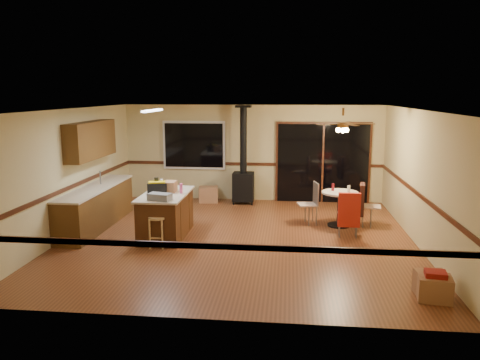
# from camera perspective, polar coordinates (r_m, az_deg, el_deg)

# --- Properties ---
(floor) EXTENTS (7.00, 7.00, 0.00)m
(floor) POSITION_cam_1_polar(r_m,az_deg,el_deg) (9.62, -0.19, -7.08)
(floor) COLOR brown
(floor) RESTS_ON ground
(ceiling) EXTENTS (7.00, 7.00, 0.00)m
(ceiling) POSITION_cam_1_polar(r_m,az_deg,el_deg) (9.16, -0.20, 8.60)
(ceiling) COLOR silver
(ceiling) RESTS_ON ground
(wall_back) EXTENTS (7.00, 0.00, 7.00)m
(wall_back) POSITION_cam_1_polar(r_m,az_deg,el_deg) (12.75, 1.51, 3.31)
(wall_back) COLOR tan
(wall_back) RESTS_ON ground
(wall_front) EXTENTS (7.00, 0.00, 7.00)m
(wall_front) POSITION_cam_1_polar(r_m,az_deg,el_deg) (5.92, -3.87, -5.34)
(wall_front) COLOR tan
(wall_front) RESTS_ON ground
(wall_left) EXTENTS (0.00, 7.00, 7.00)m
(wall_left) POSITION_cam_1_polar(r_m,az_deg,el_deg) (10.28, -19.98, 0.89)
(wall_left) COLOR tan
(wall_left) RESTS_ON ground
(wall_right) EXTENTS (0.00, 7.00, 7.00)m
(wall_right) POSITION_cam_1_polar(r_m,az_deg,el_deg) (9.58, 21.10, 0.15)
(wall_right) COLOR tan
(wall_right) RESTS_ON ground
(chair_rail) EXTENTS (7.00, 7.00, 0.08)m
(chair_rail) POSITION_cam_1_polar(r_m,az_deg,el_deg) (9.36, -0.19, -1.24)
(chair_rail) COLOR #3F1D0F
(chair_rail) RESTS_ON ground
(window) EXTENTS (1.72, 0.10, 1.32)m
(window) POSITION_cam_1_polar(r_m,az_deg,el_deg) (12.90, -5.63, 4.24)
(window) COLOR black
(window) RESTS_ON ground
(sliding_door) EXTENTS (2.52, 0.10, 2.10)m
(sliding_door) POSITION_cam_1_polar(r_m,az_deg,el_deg) (12.73, 10.05, 2.00)
(sliding_door) COLOR black
(sliding_door) RESTS_ON ground
(lower_cabinets) EXTENTS (0.60, 3.00, 0.86)m
(lower_cabinets) POSITION_cam_1_polar(r_m,az_deg,el_deg) (10.77, -17.09, -3.24)
(lower_cabinets) COLOR #543415
(lower_cabinets) RESTS_ON ground
(countertop) EXTENTS (0.64, 3.04, 0.04)m
(countertop) POSITION_cam_1_polar(r_m,az_deg,el_deg) (10.68, -17.23, -0.89)
(countertop) COLOR beige
(countertop) RESTS_ON lower_cabinets
(upper_cabinets) EXTENTS (0.35, 2.00, 0.80)m
(upper_cabinets) POSITION_cam_1_polar(r_m,az_deg,el_deg) (10.76, -17.72, 4.66)
(upper_cabinets) COLOR #543415
(upper_cabinets) RESTS_ON ground
(kitchen_island) EXTENTS (0.88, 1.68, 0.90)m
(kitchen_island) POSITION_cam_1_polar(r_m,az_deg,el_deg) (9.76, -9.00, -4.18)
(kitchen_island) COLOR #452611
(kitchen_island) RESTS_ON ground
(wood_stove) EXTENTS (0.55, 0.50, 2.52)m
(wood_stove) POSITION_cam_1_polar(r_m,az_deg,el_deg) (12.41, 0.41, 0.44)
(wood_stove) COLOR black
(wood_stove) RESTS_ON ground
(ceiling_fan) EXTENTS (0.24, 0.24, 0.55)m
(ceiling_fan) POSITION_cam_1_polar(r_m,az_deg,el_deg) (10.30, 12.41, 6.42)
(ceiling_fan) COLOR brown
(ceiling_fan) RESTS_ON ceiling
(fluorescent_strip) EXTENTS (0.10, 1.20, 0.04)m
(fluorescent_strip) POSITION_cam_1_polar(r_m,az_deg,el_deg) (9.82, -10.62, 8.32)
(fluorescent_strip) COLOR white
(fluorescent_strip) RESTS_ON ceiling
(toolbox_grey) EXTENTS (0.47, 0.33, 0.13)m
(toolbox_grey) POSITION_cam_1_polar(r_m,az_deg,el_deg) (9.04, -9.75, -2.03)
(toolbox_grey) COLOR slate
(toolbox_grey) RESTS_ON kitchen_island
(toolbox_black) EXTENTS (0.43, 0.29, 0.22)m
(toolbox_black) POSITION_cam_1_polar(r_m,az_deg,el_deg) (9.67, -10.06, -0.97)
(toolbox_black) COLOR black
(toolbox_black) RESTS_ON kitchen_island
(toolbox_yellow_lid) EXTENTS (0.37, 0.25, 0.03)m
(toolbox_yellow_lid) POSITION_cam_1_polar(r_m,az_deg,el_deg) (9.65, -10.09, -0.27)
(toolbox_yellow_lid) COLOR gold
(toolbox_yellow_lid) RESTS_ON toolbox_black
(box_on_island) EXTENTS (0.24, 0.33, 0.22)m
(box_on_island) POSITION_cam_1_polar(r_m,az_deg,el_deg) (9.77, -8.51, -0.80)
(box_on_island) COLOR #916140
(box_on_island) RESTS_ON kitchen_island
(bottle_dark) EXTENTS (0.12, 0.12, 0.31)m
(bottle_dark) POSITION_cam_1_polar(r_m,az_deg,el_deg) (9.76, -10.12, -0.58)
(bottle_dark) COLOR black
(bottle_dark) RESTS_ON kitchen_island
(bottle_pink) EXTENTS (0.08, 0.08, 0.20)m
(bottle_pink) POSITION_cam_1_polar(r_m,az_deg,el_deg) (9.59, -7.19, -1.02)
(bottle_pink) COLOR #D84C8C
(bottle_pink) RESTS_ON kitchen_island
(bottle_white) EXTENTS (0.08, 0.08, 0.17)m
(bottle_white) POSITION_cam_1_polar(r_m,az_deg,el_deg) (10.29, -9.54, -0.37)
(bottle_white) COLOR white
(bottle_white) RESTS_ON kitchen_island
(bar_stool) EXTENTS (0.44, 0.44, 0.61)m
(bar_stool) POSITION_cam_1_polar(r_m,az_deg,el_deg) (9.10, -10.01, -6.26)
(bar_stool) COLOR tan
(bar_stool) RESTS_ON floor
(blue_bucket) EXTENTS (0.30, 0.30, 0.24)m
(blue_bucket) POSITION_cam_1_polar(r_m,az_deg,el_deg) (9.23, -8.51, -7.16)
(blue_bucket) COLOR #0C45B0
(blue_bucket) RESTS_ON floor
(dining_table) EXTENTS (0.80, 0.80, 0.78)m
(dining_table) POSITION_cam_1_polar(r_m,az_deg,el_deg) (10.55, 12.04, -2.75)
(dining_table) COLOR black
(dining_table) RESTS_ON ground
(glass_red) EXTENTS (0.07, 0.07, 0.16)m
(glass_red) POSITION_cam_1_polar(r_m,az_deg,el_deg) (10.56, 11.25, -0.86)
(glass_red) COLOR #590C14
(glass_red) RESTS_ON dining_table
(glass_cream) EXTENTS (0.08, 0.08, 0.15)m
(glass_cream) POSITION_cam_1_polar(r_m,az_deg,el_deg) (10.45, 13.12, -1.07)
(glass_cream) COLOR beige
(glass_cream) RESTS_ON dining_table
(chair_left) EXTENTS (0.48, 0.48, 0.51)m
(chair_left) POSITION_cam_1_polar(r_m,az_deg,el_deg) (10.61, 8.78, -2.22)
(chair_left) COLOR tan
(chair_left) RESTS_ON ground
(chair_near) EXTENTS (0.44, 0.47, 0.70)m
(chair_near) POSITION_cam_1_polar(r_m,az_deg,el_deg) (9.69, 13.15, -3.55)
(chair_near) COLOR tan
(chair_near) RESTS_ON ground
(chair_right) EXTENTS (0.52, 0.48, 0.70)m
(chair_right) POSITION_cam_1_polar(r_m,az_deg,el_deg) (10.68, 14.79, -2.32)
(chair_right) COLOR tan
(chair_right) RESTS_ON ground
(box_under_window) EXTENTS (0.57, 0.49, 0.41)m
(box_under_window) POSITION_cam_1_polar(r_m,az_deg,el_deg) (12.69, -3.87, -1.77)
(box_under_window) COLOR #916140
(box_under_window) RESTS_ON floor
(box_corner_a) EXTENTS (0.51, 0.45, 0.35)m
(box_corner_a) POSITION_cam_1_polar(r_m,az_deg,el_deg) (7.40, 22.62, -12.06)
(box_corner_a) COLOR #916140
(box_corner_a) RESTS_ON floor
(box_corner_b) EXTENTS (0.47, 0.41, 0.35)m
(box_corner_b) POSITION_cam_1_polar(r_m,az_deg,el_deg) (7.53, 22.29, -11.62)
(box_corner_b) COLOR #916140
(box_corner_b) RESTS_ON floor
(box_small_red) EXTENTS (0.32, 0.28, 0.08)m
(box_small_red) POSITION_cam_1_polar(r_m,az_deg,el_deg) (7.32, 22.74, -10.51)
(box_small_red) COLOR maroon
(box_small_red) RESTS_ON box_corner_a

